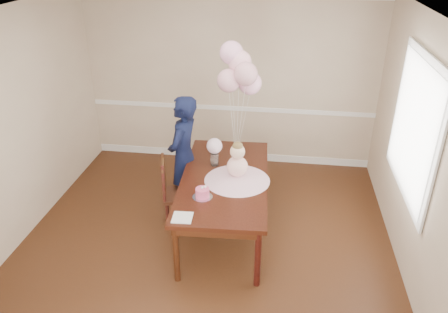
% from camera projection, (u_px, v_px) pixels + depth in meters
% --- Properties ---
extents(floor, '(4.50, 5.00, 0.00)m').
position_uv_depth(floor, '(203.00, 254.00, 5.16)').
color(floor, black).
rests_on(floor, ground).
extents(ceiling, '(4.50, 5.00, 0.02)m').
position_uv_depth(ceiling, '(196.00, 18.00, 3.93)').
color(ceiling, white).
rests_on(ceiling, wall_back).
extents(wall_back, '(4.50, 0.02, 2.70)m').
position_uv_depth(wall_back, '(230.00, 81.00, 6.75)').
color(wall_back, '#BEA78C').
rests_on(wall_back, floor).
extents(wall_left, '(0.02, 5.00, 2.70)m').
position_uv_depth(wall_left, '(0.00, 139.00, 4.83)').
color(wall_left, '#BEA78C').
rests_on(wall_left, floor).
extents(wall_right, '(0.02, 5.00, 2.70)m').
position_uv_depth(wall_right, '(426.00, 166.00, 4.27)').
color(wall_right, '#BEA78C').
rests_on(wall_right, floor).
extents(chair_rail_trim, '(4.50, 0.02, 0.07)m').
position_uv_depth(chair_rail_trim, '(230.00, 108.00, 6.95)').
color(chair_rail_trim, white).
rests_on(chair_rail_trim, wall_back).
extents(baseboard_trim, '(4.50, 0.02, 0.12)m').
position_uv_depth(baseboard_trim, '(230.00, 155.00, 7.33)').
color(baseboard_trim, white).
rests_on(baseboard_trim, floor).
extents(window_frame, '(0.02, 1.66, 1.56)m').
position_uv_depth(window_frame, '(415.00, 127.00, 4.62)').
color(window_frame, white).
rests_on(window_frame, wall_right).
extents(window_blinds, '(0.01, 1.50, 1.40)m').
position_uv_depth(window_blinds, '(413.00, 127.00, 4.63)').
color(window_blinds, silver).
rests_on(window_blinds, wall_right).
extents(dining_table_top, '(1.13, 2.10, 0.05)m').
position_uv_depth(dining_table_top, '(225.00, 179.00, 5.25)').
color(dining_table_top, black).
rests_on(dining_table_top, table_leg_fl).
extents(table_apron, '(1.02, 1.99, 0.10)m').
position_uv_depth(table_apron, '(225.00, 185.00, 5.28)').
color(table_apron, black).
rests_on(table_apron, table_leg_fl).
extents(table_leg_fl, '(0.08, 0.08, 0.72)m').
position_uv_depth(table_leg_fl, '(176.00, 253.00, 4.62)').
color(table_leg_fl, black).
rests_on(table_leg_fl, floor).
extents(table_leg_fr, '(0.08, 0.08, 0.72)m').
position_uv_depth(table_leg_fr, '(258.00, 258.00, 4.55)').
color(table_leg_fr, black).
rests_on(table_leg_fr, floor).
extents(table_leg_bl, '(0.08, 0.08, 0.72)m').
position_uv_depth(table_leg_bl, '(201.00, 168.00, 6.30)').
color(table_leg_bl, black).
rests_on(table_leg_bl, floor).
extents(table_leg_br, '(0.08, 0.08, 0.72)m').
position_uv_depth(table_leg_br, '(260.00, 171.00, 6.23)').
color(table_leg_br, black).
rests_on(table_leg_br, floor).
extents(baby_skirt, '(0.82, 0.82, 0.10)m').
position_uv_depth(baby_skirt, '(237.00, 176.00, 5.16)').
color(baby_skirt, '#DDA3B8').
rests_on(baby_skirt, dining_table_top).
extents(baby_torso, '(0.25, 0.25, 0.25)m').
position_uv_depth(baby_torso, '(237.00, 166.00, 5.10)').
color(baby_torso, '#F89CBD').
rests_on(baby_torso, baby_skirt).
extents(baby_head, '(0.17, 0.17, 0.17)m').
position_uv_depth(baby_head, '(238.00, 152.00, 5.01)').
color(baby_head, beige).
rests_on(baby_head, baby_torso).
extents(baby_hair, '(0.12, 0.12, 0.12)m').
position_uv_depth(baby_hair, '(238.00, 147.00, 4.98)').
color(baby_hair, brown).
rests_on(baby_hair, baby_head).
extents(cake_platter, '(0.24, 0.24, 0.01)m').
position_uv_depth(cake_platter, '(203.00, 197.00, 4.84)').
color(cake_platter, silver).
rests_on(cake_platter, dining_table_top).
extents(birthday_cake, '(0.16, 0.16, 0.10)m').
position_uv_depth(birthday_cake, '(202.00, 193.00, 4.82)').
color(birthday_cake, '#D74371').
rests_on(birthday_cake, cake_platter).
extents(cake_flower_a, '(0.03, 0.03, 0.03)m').
position_uv_depth(cake_flower_a, '(202.00, 188.00, 4.79)').
color(cake_flower_a, white).
rests_on(cake_flower_a, birthday_cake).
extents(cake_flower_b, '(0.03, 0.03, 0.03)m').
position_uv_depth(cake_flower_b, '(205.00, 187.00, 4.80)').
color(cake_flower_b, white).
rests_on(cake_flower_b, birthday_cake).
extents(rose_vase_near, '(0.11, 0.11, 0.16)m').
position_uv_depth(rose_vase_near, '(215.00, 159.00, 5.48)').
color(rose_vase_near, white).
rests_on(rose_vase_near, dining_table_top).
extents(roses_near, '(0.20, 0.20, 0.20)m').
position_uv_depth(roses_near, '(214.00, 146.00, 5.40)').
color(roses_near, beige).
rests_on(roses_near, rose_vase_near).
extents(napkin, '(0.22, 0.22, 0.01)m').
position_uv_depth(napkin, '(182.00, 217.00, 4.49)').
color(napkin, silver).
rests_on(napkin, dining_table_top).
extents(balloon_weight, '(0.04, 0.04, 0.02)m').
position_uv_depth(balloon_weight, '(236.00, 156.00, 5.72)').
color(balloon_weight, '#B5B4B9').
rests_on(balloon_weight, dining_table_top).
extents(balloon_a, '(0.29, 0.29, 0.29)m').
position_uv_depth(balloon_a, '(229.00, 81.00, 5.27)').
color(balloon_a, '#E5A2B2').
rests_on(balloon_a, balloon_ribbon_a).
extents(balloon_b, '(0.29, 0.29, 0.29)m').
position_uv_depth(balloon_b, '(246.00, 74.00, 5.16)').
color(balloon_b, '#DA9AA9').
rests_on(balloon_b, balloon_ribbon_b).
extents(balloon_c, '(0.29, 0.29, 0.29)m').
position_uv_depth(balloon_c, '(240.00, 62.00, 5.26)').
color(balloon_c, '#FFB4C8').
rests_on(balloon_c, balloon_ribbon_c).
extents(balloon_d, '(0.29, 0.29, 0.29)m').
position_uv_depth(balloon_d, '(231.00, 53.00, 5.24)').
color(balloon_d, '#FAB1D8').
rests_on(balloon_d, balloon_ribbon_d).
extents(balloon_e, '(0.29, 0.29, 0.29)m').
position_uv_depth(balloon_e, '(250.00, 83.00, 5.35)').
color(balloon_e, '#FFB4D8').
rests_on(balloon_e, balloon_ribbon_e).
extents(balloon_ribbon_a, '(0.09, 0.01, 0.86)m').
position_uv_depth(balloon_ribbon_a, '(232.00, 125.00, 5.53)').
color(balloon_ribbon_a, white).
rests_on(balloon_ribbon_a, balloon_weight).
extents(balloon_ribbon_b, '(0.11, 0.05, 0.96)m').
position_uv_depth(balloon_ribbon_b, '(241.00, 123.00, 5.48)').
color(balloon_ribbon_b, white).
rests_on(balloon_ribbon_b, balloon_weight).
extents(balloon_ribbon_c, '(0.02, 0.10, 1.06)m').
position_uv_depth(balloon_ribbon_c, '(238.00, 116.00, 5.53)').
color(balloon_ribbon_c, white).
rests_on(balloon_ribbon_c, balloon_weight).
extents(balloon_ribbon_d, '(0.09, 0.10, 1.16)m').
position_uv_depth(balloon_ribbon_d, '(234.00, 112.00, 5.52)').
color(balloon_ribbon_d, silver).
rests_on(balloon_ribbon_d, balloon_weight).
extents(balloon_ribbon_e, '(0.14, 0.08, 0.80)m').
position_uv_depth(balloon_ribbon_e, '(243.00, 126.00, 5.57)').
color(balloon_ribbon_e, white).
rests_on(balloon_ribbon_e, balloon_weight).
extents(dining_chair_seat, '(0.49, 0.49, 0.05)m').
position_uv_depth(dining_chair_seat, '(179.00, 195.00, 5.56)').
color(dining_chair_seat, '#34180E').
rests_on(dining_chair_seat, chair_leg_fl).
extents(chair_leg_fl, '(0.04, 0.04, 0.39)m').
position_uv_depth(chair_leg_fl, '(167.00, 217.00, 5.50)').
color(chair_leg_fl, '#39140F').
rests_on(chair_leg_fl, floor).
extents(chair_leg_fr, '(0.04, 0.04, 0.39)m').
position_uv_depth(chair_leg_fr, '(193.00, 215.00, 5.53)').
color(chair_leg_fr, '#35140E').
rests_on(chair_leg_fr, floor).
extents(chair_leg_bl, '(0.04, 0.04, 0.39)m').
position_uv_depth(chair_leg_bl, '(167.00, 203.00, 5.79)').
color(chair_leg_bl, '#38140F').
rests_on(chair_leg_bl, floor).
extents(chair_leg_br, '(0.04, 0.04, 0.39)m').
position_uv_depth(chair_leg_br, '(192.00, 201.00, 5.82)').
color(chair_leg_br, '#38130F').
rests_on(chair_leg_br, floor).
extents(chair_back_post_l, '(0.04, 0.04, 0.51)m').
position_uv_depth(chair_back_post_l, '(163.00, 184.00, 5.28)').
color(chair_back_post_l, '#39130F').
rests_on(chair_back_post_l, dining_chair_seat).
extents(chair_back_post_r, '(0.04, 0.04, 0.51)m').
position_uv_depth(chair_back_post_r, '(164.00, 171.00, 5.57)').
color(chair_back_post_r, '#3E1F11').
rests_on(chair_back_post_r, dining_chair_seat).
extents(chair_slat_low, '(0.12, 0.36, 0.05)m').
position_uv_depth(chair_slat_low, '(164.00, 185.00, 5.47)').
color(chair_slat_low, '#38170F').
rests_on(chair_slat_low, dining_chair_seat).
extents(chair_slat_mid, '(0.12, 0.36, 0.05)m').
position_uv_depth(chair_slat_mid, '(163.00, 175.00, 5.41)').
color(chair_slat_mid, '#39180F').
rests_on(chair_slat_mid, dining_chair_seat).
extents(chair_slat_top, '(0.12, 0.36, 0.05)m').
position_uv_depth(chair_slat_top, '(163.00, 165.00, 5.34)').
color(chair_slat_top, '#3C2210').
rests_on(chair_slat_top, dining_chair_seat).
extents(woman, '(0.49, 0.65, 1.62)m').
position_uv_depth(woman, '(184.00, 156.00, 5.65)').
color(woman, black).
rests_on(woman, floor).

